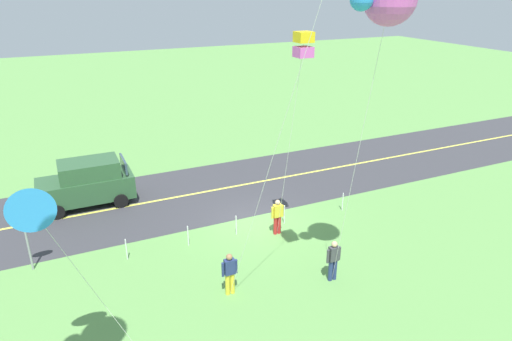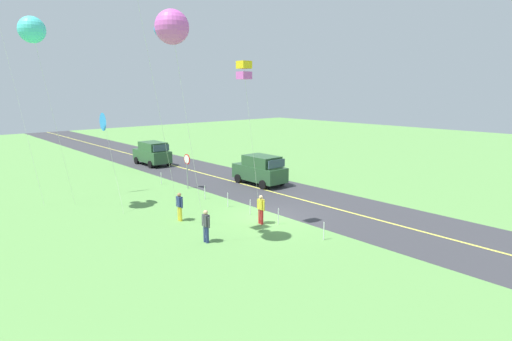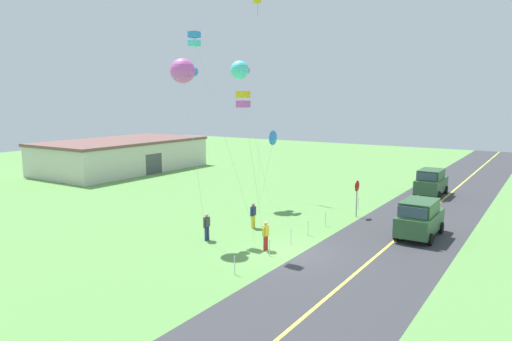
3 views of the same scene
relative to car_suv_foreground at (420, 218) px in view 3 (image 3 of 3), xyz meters
The scene contains 22 objects.
ground_plane 8.33m from the car_suv_foreground, 142.87° to the left, with size 120.00×120.00×0.10m, color #60994C.
asphalt_road 6.74m from the car_suv_foreground, behind, with size 120.00×7.00×0.00m, color #38383D.
road_centre_stripe 6.74m from the car_suv_foreground, behind, with size 120.00×0.16×0.00m, color #E5E04C.
car_suv_foreground is the anchor object (origin of this frame).
car_parked_east_far 13.20m from the car_suv_foreground, ahead, with size 4.40×2.12×2.24m.
stop_sign 5.56m from the car_suv_foreground, 62.15° to the left, with size 0.76×0.08×2.56m.
person_adult_near 9.48m from the car_suv_foreground, 138.09° to the left, with size 0.58×0.22×1.60m.
person_adult_companion 10.04m from the car_suv_foreground, 111.48° to the left, with size 0.58×0.22×1.60m.
person_child_watcher 12.53m from the car_suv_foreground, 126.00° to the left, with size 0.58×0.22×1.60m.
kite_red_low 12.59m from the car_suv_foreground, 133.56° to the left, with size 0.56×1.59×8.52m.
kite_blue_mid 17.05m from the car_suv_foreground, 114.59° to the left, with size 2.23×3.21×12.08m.
kite_yellow_high 16.18m from the car_suv_foreground, 122.46° to the left, with size 1.90×2.19×10.37m.
kite_green_far 11.95m from the car_suv_foreground, 80.91° to the left, with size 2.68×0.19×5.82m.
kite_pink_drift 17.23m from the car_suv_foreground, 80.93° to the left, with size 2.13×2.55×11.00m.
kite_orange_near 22.79m from the car_suv_foreground, 66.60° to the left, with size 2.35×2.12×17.32m.
warehouse_distant 36.40m from the car_suv_foreground, 76.15° to the left, with size 18.36×10.20×3.50m.
fence_post_0 12.28m from the car_suv_foreground, 152.42° to the left, with size 0.05×0.05×0.90m, color silver.
fence_post_1 9.63m from the car_suv_foreground, 143.76° to the left, with size 0.05×0.05×0.90m, color silver.
fence_post_2 7.87m from the car_suv_foreground, 133.63° to the left, with size 0.05×0.05×0.90m, color silver.
fence_post_3 6.59m from the car_suv_foreground, 120.02° to the left, with size 0.05×0.05×0.90m, color silver.
fence_post_4 5.78m from the car_suv_foreground, 97.98° to the left, with size 0.05×0.05×0.90m, color silver.
fence_post_5 7.66m from the car_suv_foreground, 48.09° to the left, with size 0.05×0.05×0.90m, color silver.
Camera 3 is at (-21.38, -11.49, 8.10)m, focal length 33.05 mm.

